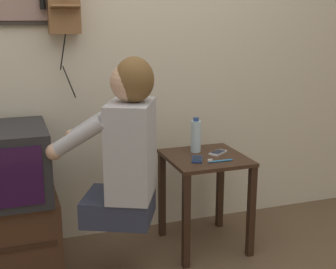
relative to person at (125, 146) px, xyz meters
name	(u,v)px	position (x,y,z in m)	size (l,w,h in m)	color
wall_back	(104,39)	(0.03, 0.59, 0.52)	(6.80, 0.05, 2.55)	beige
side_table	(205,177)	(0.54, 0.19, -0.30)	(0.47, 0.48, 0.59)	#382316
person	(125,146)	(0.00, 0.00, 0.00)	(0.61, 0.53, 0.88)	#2D3347
tv_stand	(0,237)	(-0.66, 0.25, -0.53)	(0.64, 0.44, 0.44)	#422819
cell_phone_held	(197,159)	(0.46, 0.13, -0.16)	(0.10, 0.14, 0.01)	navy
cell_phone_spare	(218,153)	(0.64, 0.21, -0.16)	(0.14, 0.12, 0.01)	silver
water_bottle	(196,136)	(0.52, 0.29, -0.06)	(0.06, 0.06, 0.22)	silver
toothbrush	(218,161)	(0.57, 0.05, -0.16)	(0.15, 0.01, 0.02)	#338CD8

